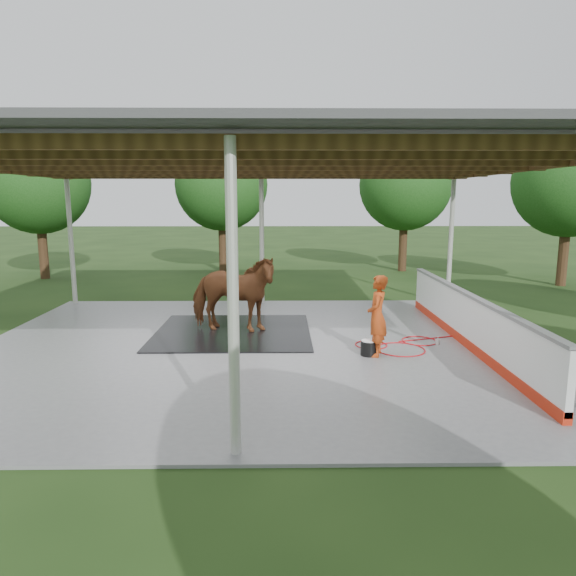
{
  "coord_description": "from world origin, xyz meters",
  "views": [
    {
      "loc": [
        0.57,
        -10.7,
        3.2
      ],
      "look_at": [
        0.72,
        -0.03,
        1.33
      ],
      "focal_mm": 32.0,
      "sensor_mm": 36.0,
      "label": 1
    }
  ],
  "objects_px": {
    "handler": "(377,316)",
    "horse": "(232,294)",
    "dasher_board": "(468,321)",
    "wash_bucket": "(369,348)"
  },
  "relations": [
    {
      "from": "dasher_board",
      "to": "horse",
      "type": "distance_m",
      "value": 5.32
    },
    {
      "from": "handler",
      "to": "wash_bucket",
      "type": "distance_m",
      "value": 0.68
    },
    {
      "from": "dasher_board",
      "to": "horse",
      "type": "height_order",
      "value": "horse"
    },
    {
      "from": "horse",
      "to": "handler",
      "type": "xyz_separation_m",
      "value": [
        3.08,
        -1.87,
        -0.12
      ]
    },
    {
      "from": "dasher_board",
      "to": "handler",
      "type": "xyz_separation_m",
      "value": [
        -2.09,
        -0.68,
        0.28
      ]
    },
    {
      "from": "handler",
      "to": "horse",
      "type": "bearing_deg",
      "value": -106.75
    },
    {
      "from": "dasher_board",
      "to": "handler",
      "type": "distance_m",
      "value": 2.22
    },
    {
      "from": "horse",
      "to": "wash_bucket",
      "type": "relative_size",
      "value": 6.41
    },
    {
      "from": "dasher_board",
      "to": "handler",
      "type": "bearing_deg",
      "value": -162.03
    },
    {
      "from": "handler",
      "to": "dasher_board",
      "type": "bearing_deg",
      "value": 122.48
    }
  ]
}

